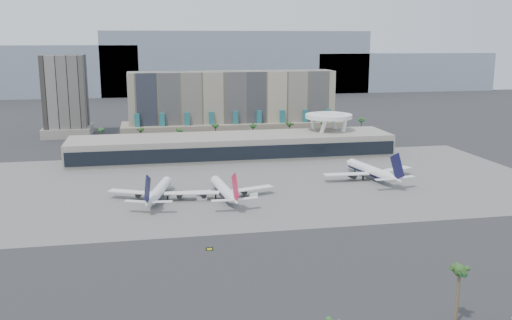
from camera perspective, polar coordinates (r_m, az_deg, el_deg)
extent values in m
plane|color=#232326|center=(200.01, 2.52, -6.13)|extent=(900.00, 900.00, 0.00)
cube|color=#5B5B59|center=(251.64, -0.42, -2.28)|extent=(260.00, 130.00, 0.06)
cube|color=gray|center=(669.23, -22.94, 8.18)|extent=(260.00, 60.00, 55.00)
cube|color=gray|center=(663.48, -1.99, 9.74)|extent=(300.00, 60.00, 70.00)
cube|color=gray|center=(723.23, 14.05, 8.59)|extent=(220.00, 60.00, 45.00)
cube|color=tan|center=(366.09, -2.37, 5.59)|extent=(130.00, 22.00, 42.00)
cube|color=gray|center=(366.30, -2.30, 3.07)|extent=(140.00, 30.00, 10.00)
cube|color=#1F656C|center=(351.68, -11.77, 3.10)|extent=(3.00, 2.00, 18.00)
cube|color=#1F656C|center=(351.79, -9.33, 3.20)|extent=(3.00, 2.00, 18.00)
cube|color=#1F656C|center=(352.54, -6.89, 3.29)|extent=(3.00, 2.00, 18.00)
cube|color=#1F656C|center=(353.92, -4.46, 3.38)|extent=(3.00, 2.00, 18.00)
cube|color=#1F656C|center=(355.93, -2.06, 3.46)|extent=(3.00, 2.00, 18.00)
cube|color=#1F656C|center=(358.55, 0.31, 3.53)|extent=(3.00, 2.00, 18.00)
cube|color=#1F656C|center=(361.78, 2.65, 3.59)|extent=(3.00, 2.00, 18.00)
cube|color=#1F656C|center=(365.60, 4.93, 3.65)|extent=(3.00, 2.00, 18.00)
cube|color=#1F656C|center=(369.98, 7.17, 3.70)|extent=(3.00, 2.00, 18.00)
cube|color=black|center=(389.49, -18.51, 6.11)|extent=(26.00, 26.00, 52.00)
cube|color=#9F988C|center=(392.32, -18.28, 2.77)|extent=(30.00, 30.00, 6.00)
cube|color=#9F988C|center=(303.29, -2.34, 1.36)|extent=(170.00, 32.00, 12.00)
cube|color=black|center=(287.68, -1.85, 0.67)|extent=(168.00, 0.60, 7.00)
cube|color=black|center=(302.02, -2.36, 2.71)|extent=(170.00, 12.00, 2.50)
cylinder|color=white|center=(328.89, 7.95, 2.98)|extent=(6.98, 6.99, 21.89)
cylinder|color=white|center=(325.00, 5.83, 2.93)|extent=(6.98, 6.99, 21.89)
cylinder|color=white|center=(313.01, 6.50, 2.56)|extent=(6.98, 6.99, 21.89)
cylinder|color=white|center=(317.05, 8.70, 2.62)|extent=(6.98, 6.99, 21.89)
cylinder|color=white|center=(319.60, 7.29, 4.37)|extent=(26.00, 26.00, 2.20)
cylinder|color=white|center=(319.43, 7.29, 4.60)|extent=(16.00, 16.00, 1.20)
cylinder|color=brown|center=(335.29, -15.19, 1.98)|extent=(0.70, 0.70, 12.00)
sphere|color=#2C4F1F|center=(334.38, -15.25, 2.94)|extent=(2.80, 2.80, 2.80)
cylinder|color=brown|center=(334.38, -11.43, 2.14)|extent=(0.70, 0.70, 12.00)
sphere|color=#2C4F1F|center=(333.46, -11.47, 3.10)|extent=(2.80, 2.80, 2.80)
cylinder|color=brown|center=(334.90, -7.67, 2.29)|extent=(0.70, 0.70, 12.00)
sphere|color=#2C4F1F|center=(333.99, -7.69, 3.25)|extent=(2.80, 2.80, 2.80)
cylinder|color=brown|center=(336.75, -4.10, 2.42)|extent=(0.70, 0.70, 12.00)
sphere|color=#2C4F1F|center=(335.84, -4.11, 3.38)|extent=(2.80, 2.80, 2.80)
cylinder|color=brown|center=(340.25, -0.25, 2.55)|extent=(0.70, 0.70, 12.00)
sphere|color=#2C4F1F|center=(339.35, -0.25, 3.50)|extent=(2.80, 2.80, 2.80)
cylinder|color=brown|center=(345.01, 3.35, 2.66)|extent=(0.70, 0.70, 12.00)
sphere|color=#2C4F1F|center=(344.12, 3.36, 3.60)|extent=(2.80, 2.80, 2.80)
cylinder|color=brown|center=(351.08, 6.83, 2.76)|extent=(0.70, 0.70, 12.00)
sphere|color=#2C4F1F|center=(350.20, 6.86, 3.68)|extent=(2.80, 2.80, 2.80)
cylinder|color=brown|center=(358.76, 10.34, 2.85)|extent=(0.70, 0.70, 12.00)
sphere|color=#2C4F1F|center=(357.90, 10.37, 3.75)|extent=(2.80, 2.80, 2.80)
cylinder|color=white|center=(228.83, -9.60, -2.97)|extent=(10.73, 28.12, 4.10)
cylinder|color=#101035|center=(228.87, -9.60, -3.01)|extent=(10.52, 27.55, 4.02)
cone|color=white|center=(243.99, -8.80, -2.00)|extent=(5.09, 5.46, 4.10)
cone|color=white|center=(211.80, -10.65, -4.16)|extent=(6.21, 9.94, 4.10)
cube|color=white|center=(230.72, -12.39, -3.12)|extent=(18.38, 11.76, 0.36)
cube|color=white|center=(225.87, -6.86, -3.25)|extent=(18.57, 4.73, 0.36)
cylinder|color=black|center=(230.68, -11.61, -3.35)|extent=(3.18, 4.52, 2.25)
cylinder|color=black|center=(227.16, -7.59, -3.45)|extent=(3.18, 4.52, 2.25)
cube|color=#101035|center=(208.95, -10.80, -2.87)|extent=(2.75, 9.15, 10.79)
cube|color=white|center=(211.83, -11.93, -4.07)|extent=(8.45, 5.16, 0.26)
cube|color=white|center=(209.68, -9.49, -4.13)|extent=(8.39, 3.10, 0.26)
cylinder|color=black|center=(239.85, -9.02, -2.96)|extent=(0.51, 0.51, 1.64)
cylinder|color=black|center=(229.35, -10.43, -3.71)|extent=(0.72, 0.72, 1.64)
cylinder|color=black|center=(227.94, -8.83, -3.75)|extent=(0.72, 0.72, 1.64)
cylinder|color=white|center=(227.93, -3.32, -2.87)|extent=(6.71, 28.40, 4.13)
cylinder|color=#101035|center=(227.97, -3.32, -2.91)|extent=(6.57, 27.83, 4.04)
cone|color=white|center=(243.18, -4.18, -1.92)|extent=(4.54, 5.00, 4.13)
cone|color=white|center=(210.81, -2.19, -4.02)|extent=(4.97, 9.62, 4.13)
cube|color=white|center=(224.93, -6.07, -3.29)|extent=(18.92, 6.26, 0.36)
cube|color=white|center=(229.86, -0.50, -2.88)|extent=(18.95, 9.46, 0.36)
cylinder|color=black|center=(226.24, -5.32, -3.45)|extent=(2.64, 4.32, 2.27)
cylinder|color=black|center=(229.81, -1.28, -3.15)|extent=(2.64, 4.32, 2.27)
cube|color=#C0163A|center=(207.93, -2.10, -2.72)|extent=(1.38, 9.37, 10.86)
cube|color=white|center=(208.66, -3.36, -4.06)|extent=(8.35, 2.65, 0.26)
cube|color=white|center=(210.84, -0.90, -3.87)|extent=(8.55, 4.11, 0.26)
cylinder|color=black|center=(239.02, -3.91, -2.88)|extent=(0.52, 0.52, 1.65)
cylinder|color=black|center=(227.04, -4.06, -3.70)|extent=(0.72, 0.72, 1.65)
cylinder|color=black|center=(228.47, -2.44, -3.58)|extent=(0.72, 0.72, 1.65)
cylinder|color=white|center=(263.17, 11.21, -0.97)|extent=(9.78, 30.77, 4.47)
cylinder|color=#101035|center=(263.21, 11.21, -1.01)|extent=(9.58, 30.15, 4.38)
cone|color=white|center=(277.67, 9.29, -0.22)|extent=(5.28, 5.73, 4.47)
cone|color=white|center=(247.20, 13.65, -1.86)|extent=(6.17, 10.68, 4.47)
cube|color=white|center=(256.12, 9.01, -1.41)|extent=(20.23, 5.10, 0.39)
cube|color=white|center=(269.11, 13.54, -0.94)|extent=(20.30, 11.72, 0.39)
cylinder|color=black|center=(258.52, 9.58, -1.55)|extent=(3.21, 4.83, 2.46)
cylinder|color=black|center=(267.94, 12.87, -1.21)|extent=(3.21, 4.83, 2.46)
cube|color=#101035|center=(244.57, 13.94, -0.62)|extent=(2.34, 10.08, 11.76)
cube|color=white|center=(243.39, 12.83, -1.90)|extent=(9.02, 2.79, 0.28)
cube|color=white|center=(249.06, 14.75, -1.68)|extent=(9.25, 5.12, 0.28)
cylinder|color=black|center=(273.69, 9.86, -1.09)|extent=(0.56, 0.56, 1.79)
cylinder|color=black|center=(261.11, 10.65, -1.76)|extent=(0.78, 0.78, 1.79)
cylinder|color=black|center=(264.88, 11.96, -1.62)|extent=(0.78, 0.78, 1.79)
cube|color=white|center=(225.68, -5.43, -3.78)|extent=(4.07, 2.20, 1.93)
cube|color=white|center=(228.94, -0.27, -3.53)|extent=(3.39, 2.09, 1.68)
cube|color=black|center=(173.90, -4.68, -8.85)|extent=(2.12, 0.30, 0.96)
cube|color=yellow|center=(173.74, -4.68, -8.87)|extent=(1.54, 0.06, 0.58)
cylinder|color=black|center=(173.89, -4.94, -8.93)|extent=(0.12, 0.12, 0.58)
cylinder|color=black|center=(174.04, -4.43, -8.90)|extent=(0.12, 0.12, 0.58)
cylinder|color=brown|center=(137.84, 19.52, -12.69)|extent=(0.70, 0.70, 12.79)
sphere|color=#2C4F1F|center=(135.47, 19.70, -10.34)|extent=(2.80, 2.80, 2.80)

